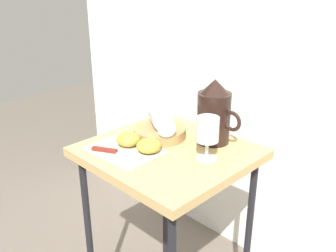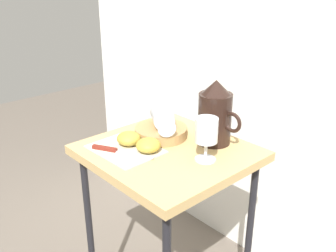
# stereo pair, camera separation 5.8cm
# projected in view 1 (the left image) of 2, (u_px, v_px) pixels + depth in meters

# --- Properties ---
(curtain_drape) EXTENTS (2.40, 0.03, 1.96)m
(curtain_drape) POSITION_uv_depth(u_px,v_px,m) (267.00, 48.00, 1.50)
(curtain_drape) COLOR white
(curtain_drape) RESTS_ON ground_plane
(table) EXTENTS (0.50, 0.47, 0.73)m
(table) POSITION_uv_depth(u_px,v_px,m) (168.00, 171.00, 1.27)
(table) COLOR tan
(table) RESTS_ON ground_plane
(linen_napkin) EXTENTS (0.23, 0.18, 0.00)m
(linen_napkin) POSITION_uv_depth(u_px,v_px,m) (125.00, 150.00, 1.22)
(linen_napkin) COLOR beige
(linen_napkin) RESTS_ON table
(basket_tray) EXTENTS (0.18, 0.18, 0.03)m
(basket_tray) POSITION_uv_depth(u_px,v_px,m) (160.00, 132.00, 1.32)
(basket_tray) COLOR #AD8451
(basket_tray) RESTS_ON table
(pitcher) EXTENTS (0.16, 0.11, 0.22)m
(pitcher) POSITION_uv_depth(u_px,v_px,m) (214.00, 117.00, 1.26)
(pitcher) COLOR black
(pitcher) RESTS_ON table
(wine_glass_upright) EXTENTS (0.07, 0.07, 0.14)m
(wine_glass_upright) POSITION_uv_depth(u_px,v_px,m) (208.00, 132.00, 1.14)
(wine_glass_upright) COLOR silver
(wine_glass_upright) RESTS_ON table
(wine_glass_tipped_near) EXTENTS (0.16, 0.15, 0.07)m
(wine_glass_tipped_near) POSITION_uv_depth(u_px,v_px,m) (163.00, 117.00, 1.31)
(wine_glass_tipped_near) COLOR silver
(wine_glass_tipped_near) RESTS_ON basket_tray
(wine_glass_tipped_far) EXTENTS (0.17, 0.14, 0.07)m
(wine_glass_tipped_far) POSITION_uv_depth(u_px,v_px,m) (161.00, 117.00, 1.31)
(wine_glass_tipped_far) COLOR silver
(wine_glass_tipped_far) RESTS_ON basket_tray
(apple_half_left) EXTENTS (0.08, 0.08, 0.04)m
(apple_half_left) POSITION_uv_depth(u_px,v_px,m) (128.00, 139.00, 1.24)
(apple_half_left) COLOR #B29938
(apple_half_left) RESTS_ON linen_napkin
(apple_half_right) EXTENTS (0.08, 0.08, 0.04)m
(apple_half_right) POSITION_uv_depth(u_px,v_px,m) (149.00, 146.00, 1.20)
(apple_half_right) COLOR #B29938
(apple_half_right) RESTS_ON linen_napkin
(knife) EXTENTS (0.19, 0.11, 0.01)m
(knife) POSITION_uv_depth(u_px,v_px,m) (114.00, 151.00, 1.20)
(knife) COLOR silver
(knife) RESTS_ON linen_napkin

